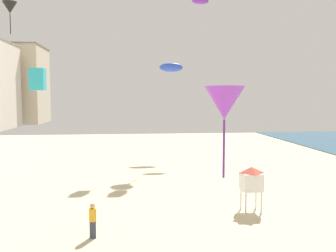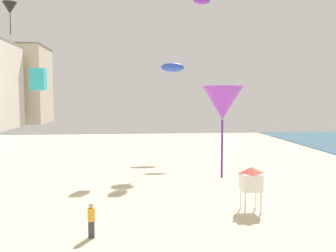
# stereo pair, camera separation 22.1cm
# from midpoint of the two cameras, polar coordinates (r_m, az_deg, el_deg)

# --- Properties ---
(boardwalk_hotel_distant) EXTENTS (16.82, 14.28, 18.71)m
(boardwalk_hotel_distant) POSITION_cam_midpoint_polar(r_m,az_deg,el_deg) (97.43, -23.58, 5.93)
(boardwalk_hotel_distant) COLOR beige
(boardwalk_hotel_distant) RESTS_ON ground
(kite_flyer) EXTENTS (0.34, 0.34, 1.64)m
(kite_flyer) POSITION_cam_midpoint_polar(r_m,az_deg,el_deg) (17.70, -12.02, -13.93)
(kite_flyer) COLOR #383D4C
(kite_flyer) RESTS_ON ground
(lifeguard_stand) EXTENTS (1.10, 1.10, 2.55)m
(lifeguard_stand) POSITION_cam_midpoint_polar(r_m,az_deg,el_deg) (21.43, 12.57, -8.11)
(lifeguard_stand) COLOR white
(lifeguard_stand) RESTS_ON ground
(kite_black_delta) EXTENTS (0.77, 0.77, 1.76)m
(kite_black_delta) POSITION_cam_midpoint_polar(r_m,az_deg,el_deg) (22.80, -23.71, 16.54)
(kite_black_delta) COLOR black
(kite_purple_delta) EXTENTS (1.71, 1.71, 3.89)m
(kite_purple_delta) POSITION_cam_midpoint_polar(r_m,az_deg,el_deg) (15.48, 8.38, 3.56)
(kite_purple_delta) COLOR purple
(kite_cyan_box_2) EXTENTS (1.00, 1.00, 1.57)m
(kite_cyan_box_2) POSITION_cam_midpoint_polar(r_m,az_deg,el_deg) (27.97, -19.87, 6.86)
(kite_cyan_box_2) COLOR #2DB7CC
(kite_blue_parafoil) EXTENTS (2.56, 0.71, 1.00)m
(kite_blue_parafoil) POSITION_cam_midpoint_polar(r_m,az_deg,el_deg) (40.61, 0.33, 9.12)
(kite_blue_parafoil) COLOR blue
(kite_purple_parafoil) EXTENTS (1.98, 0.55, 0.77)m
(kite_purple_parafoil) POSITION_cam_midpoint_polar(r_m,az_deg,el_deg) (45.08, 4.90, 18.86)
(kite_purple_parafoil) COLOR purple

